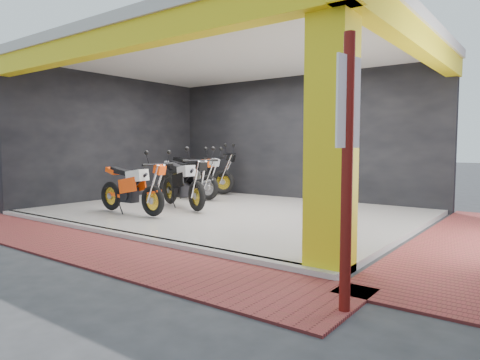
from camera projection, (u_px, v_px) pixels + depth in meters
name	position (u px, v px, depth m)	size (l,w,h in m)	color
ground	(163.00, 228.00, 8.11)	(80.00, 80.00, 0.00)	#2D2D30
showroom_floor	(229.00, 212.00, 9.71)	(8.00, 6.00, 0.10)	silver
showroom_ceiling	(228.00, 53.00, 9.43)	(8.40, 6.40, 0.20)	beige
back_wall	(296.00, 139.00, 12.05)	(8.20, 0.20, 3.50)	black
left_wall	(114.00, 139.00, 12.01)	(0.20, 6.20, 3.50)	black
corner_column	(332.00, 130.00, 5.14)	(0.50, 0.50, 3.50)	yellow
header_beam_front	(116.00, 40.00, 7.05)	(8.40, 0.30, 0.40)	yellow
header_beam_right	(418.00, 40.00, 7.07)	(0.30, 6.40, 0.40)	yellow
floor_kerb	(119.00, 234.00, 7.29)	(8.00, 0.20, 0.10)	silver
paver_front	(78.00, 245.00, 6.67)	(9.00, 1.40, 0.03)	maroon
paver_right	(463.00, 242.00, 6.86)	(1.40, 7.00, 0.03)	maroon
signpost	(347.00, 163.00, 3.86)	(0.10, 0.36, 2.56)	#5D120E
moto_hero	(153.00, 185.00, 8.69)	(2.15, 0.79, 1.31)	#FE460A
moto_row_a	(197.00, 181.00, 9.34)	(2.26, 0.84, 1.38)	black
moto_row_b	(208.00, 175.00, 11.33)	(2.25, 0.83, 1.37)	#96999D
moto_row_c	(223.00, 170.00, 12.78)	(2.41, 0.89, 1.47)	black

